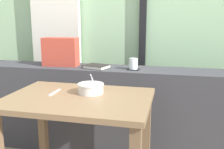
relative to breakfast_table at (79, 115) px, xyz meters
name	(u,v)px	position (x,y,z in m)	size (l,w,h in m)	color
outdoor_backdrop	(124,2)	(0.06, 1.27, 0.80)	(4.80, 0.08, 2.80)	#9EC699
curtain_left_panel	(55,17)	(-0.69, 1.17, 0.65)	(0.56, 0.06, 2.50)	silver
window_divider_post	(143,12)	(0.28, 1.20, 0.70)	(0.07, 0.05, 2.60)	black
dark_console_ledge	(111,110)	(0.06, 0.67, -0.20)	(2.80, 0.36, 0.80)	#38383D
breakfast_table	(79,115)	(0.00, 0.00, 0.00)	(0.96, 0.68, 0.73)	brown
coaster_square	(133,69)	(0.27, 0.64, 0.21)	(0.10, 0.10, 0.01)	black
juice_glass	(133,64)	(0.27, 0.64, 0.25)	(0.07, 0.07, 0.09)	white
closed_book	(96,66)	(-0.06, 0.63, 0.22)	(0.24, 0.21, 0.03)	black
throw_pillow	(61,52)	(-0.41, 0.67, 0.33)	(0.32, 0.14, 0.26)	#B74233
soup_bowl	(91,88)	(0.06, 0.10, 0.16)	(0.18, 0.18, 0.14)	silver
fork_utensil	(55,92)	(-0.19, 0.05, 0.13)	(0.02, 0.17, 0.01)	silver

